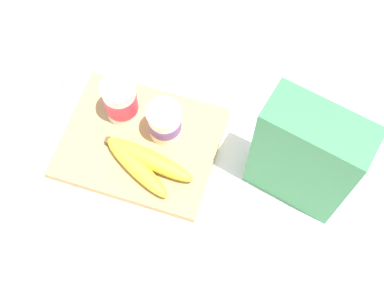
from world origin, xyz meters
TOP-DOWN VIEW (x-y plane):
  - ground_plane at (0.00, 0.00)m, footprint 2.40×2.40m
  - cutting_board at (0.00, 0.00)m, footprint 0.29×0.24m
  - cereal_box at (0.30, 0.01)m, footprint 0.18×0.12m
  - yogurt_cup_front at (-0.05, 0.05)m, footprint 0.07×0.07m
  - yogurt_cup_back at (0.04, 0.03)m, footprint 0.07×0.07m
  - banana_bunch at (0.03, -0.05)m, footprint 0.19×0.11m
  - spoon at (-0.21, 0.07)m, footprint 0.10×0.11m

SIDE VIEW (x-z plane):
  - ground_plane at x=0.00m, z-range 0.00..0.00m
  - spoon at x=-0.21m, z-range 0.00..0.01m
  - cutting_board at x=0.00m, z-range 0.00..0.02m
  - banana_bunch at x=0.03m, z-range 0.02..0.06m
  - yogurt_cup_back at x=0.04m, z-range 0.02..0.10m
  - yogurt_cup_front at x=-0.05m, z-range 0.02..0.12m
  - cereal_box at x=0.30m, z-range 0.00..0.25m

